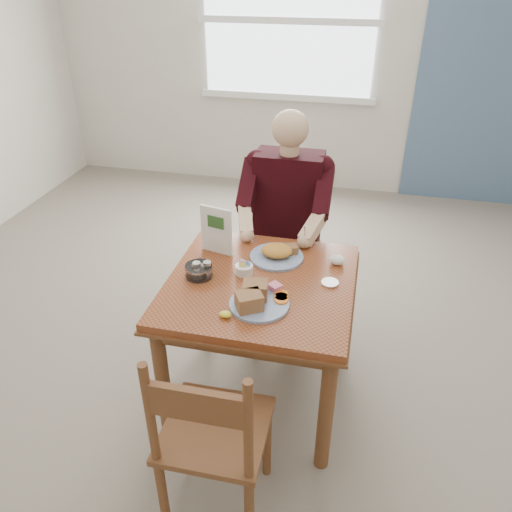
% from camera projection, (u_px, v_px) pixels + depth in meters
% --- Properties ---
extents(floor, '(6.00, 6.00, 0.00)m').
position_uv_depth(floor, '(260.00, 391.00, 2.82)').
color(floor, slate).
rests_on(floor, ground).
extents(wall_back, '(5.50, 0.00, 5.50)m').
position_uv_depth(wall_back, '(331.00, 45.00, 4.60)').
color(wall_back, beige).
rests_on(wall_back, ground).
extents(lemon_wedge, '(0.07, 0.06, 0.03)m').
position_uv_depth(lemon_wedge, '(225.00, 314.00, 2.18)').
color(lemon_wedge, '#FFF935').
rests_on(lemon_wedge, table).
extents(napkin, '(0.10, 0.09, 0.05)m').
position_uv_depth(napkin, '(337.00, 260.00, 2.55)').
color(napkin, white).
rests_on(napkin, table).
extents(metal_dish, '(0.10, 0.10, 0.01)m').
position_uv_depth(metal_dish, '(330.00, 283.00, 2.41)').
color(metal_dish, silver).
rests_on(metal_dish, table).
extents(window, '(1.72, 0.04, 1.42)m').
position_uv_depth(window, '(289.00, 21.00, 4.54)').
color(window, white).
rests_on(window, wall_back).
extents(table, '(0.92, 0.92, 0.75)m').
position_uv_depth(table, '(260.00, 300.00, 2.49)').
color(table, brown).
rests_on(table, ground).
extents(chair_far, '(0.42, 0.42, 0.95)m').
position_uv_depth(chair_far, '(287.00, 249.00, 3.24)').
color(chair_far, brown).
rests_on(chair_far, ground).
extents(chair_near, '(0.42, 0.42, 0.95)m').
position_uv_depth(chair_near, '(212.00, 437.00, 1.97)').
color(chair_near, brown).
rests_on(chair_near, ground).
extents(diner, '(0.53, 0.56, 1.39)m').
position_uv_depth(diner, '(286.00, 208.00, 2.99)').
color(diner, gray).
rests_on(diner, chair_far).
extents(near_plate, '(0.36, 0.36, 0.09)m').
position_uv_depth(near_plate, '(257.00, 299.00, 2.25)').
color(near_plate, white).
rests_on(near_plate, table).
extents(far_plate, '(0.36, 0.36, 0.08)m').
position_uv_depth(far_plate, '(278.00, 253.00, 2.60)').
color(far_plate, white).
rests_on(far_plate, table).
extents(caddy, '(0.11, 0.11, 0.07)m').
position_uv_depth(caddy, '(244.00, 269.00, 2.48)').
color(caddy, white).
rests_on(caddy, table).
extents(shakers, '(0.10, 0.07, 0.09)m').
position_uv_depth(shakers, '(202.00, 270.00, 2.44)').
color(shakers, white).
rests_on(shakers, table).
extents(creamer, '(0.14, 0.14, 0.06)m').
position_uv_depth(creamer, '(199.00, 271.00, 2.45)').
color(creamer, white).
rests_on(creamer, table).
extents(menu, '(0.18, 0.05, 0.26)m').
position_uv_depth(menu, '(216.00, 230.00, 2.60)').
color(menu, white).
rests_on(menu, table).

